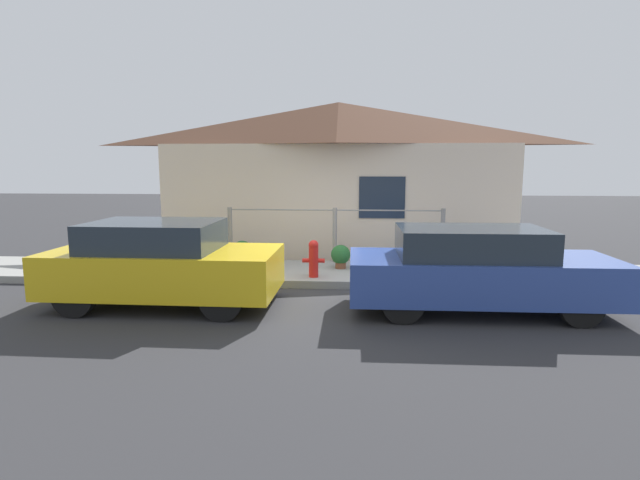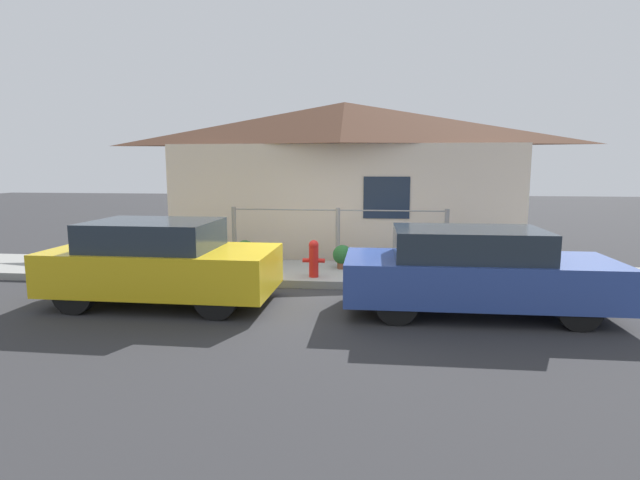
% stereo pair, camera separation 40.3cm
% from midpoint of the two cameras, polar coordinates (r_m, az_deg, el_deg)
% --- Properties ---
extents(ground_plane, '(60.00, 60.00, 0.00)m').
position_cam_midpoint_polar(ground_plane, '(9.53, -0.02, -5.65)').
color(ground_plane, '#2D2D30').
extents(sidewalk, '(24.00, 2.07, 0.15)m').
position_cam_midpoint_polar(sidewalk, '(10.52, 0.38, -3.87)').
color(sidewalk, gray).
rests_on(sidewalk, ground_plane).
extents(house, '(9.15, 2.23, 3.93)m').
position_cam_midpoint_polar(house, '(13.07, 1.21, 12.14)').
color(house, beige).
rests_on(house, ground_plane).
extents(fence, '(4.90, 0.10, 1.24)m').
position_cam_midpoint_polar(fence, '(11.25, 0.67, 0.85)').
color(fence, gray).
rests_on(fence, sidewalk).
extents(car_left, '(3.78, 1.78, 1.42)m').
position_cam_midpoint_polar(car_left, '(8.78, -18.80, -2.54)').
color(car_left, gold).
rests_on(car_left, ground_plane).
extents(car_right, '(4.16, 1.64, 1.36)m').
position_cam_midpoint_polar(car_right, '(8.29, 16.29, -3.27)').
color(car_right, '#2D4793').
rests_on(car_right, ground_plane).
extents(fire_hydrant, '(0.44, 0.20, 0.74)m').
position_cam_midpoint_polar(fire_hydrant, '(9.81, -1.92, -2.05)').
color(fire_hydrant, red).
rests_on(fire_hydrant, sidewalk).
extents(potted_plant_near_hydrant, '(0.42, 0.42, 0.51)m').
position_cam_midpoint_polar(potted_plant_near_hydrant, '(10.64, 1.29, -1.79)').
color(potted_plant_near_hydrant, brown).
rests_on(potted_plant_near_hydrant, sidewalk).
extents(potted_plant_by_fence, '(0.44, 0.44, 0.56)m').
position_cam_midpoint_polar(potted_plant_by_fence, '(11.04, -9.91, -1.36)').
color(potted_plant_by_fence, brown).
rests_on(potted_plant_by_fence, sidewalk).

